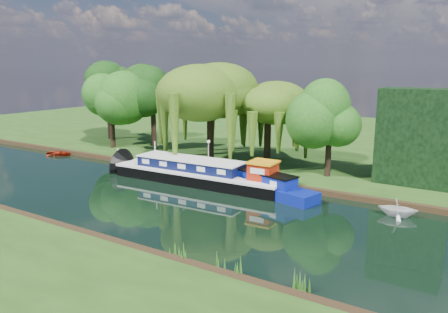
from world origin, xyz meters
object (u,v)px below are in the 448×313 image
Objects in this scene: narrowboat at (248,181)px; dutch_barge at (200,173)px; white_cruiser at (397,216)px; red_dinghy at (60,155)px.

dutch_barge is at bearing -158.71° from narrowboat.
narrowboat reaches higher than white_cruiser.
dutch_barge is 5.43× the size of red_dinghy.
dutch_barge is 4.62m from narrowboat.
narrowboat reaches higher than red_dinghy.
dutch_barge is 20.91m from red_dinghy.
red_dinghy is at bearing 80.64° from white_cruiser.
red_dinghy is (-20.86, 1.17, -0.86)m from dutch_barge.
dutch_barge is at bearing 82.60° from white_cruiser.
dutch_barge reaches higher than red_dinghy.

